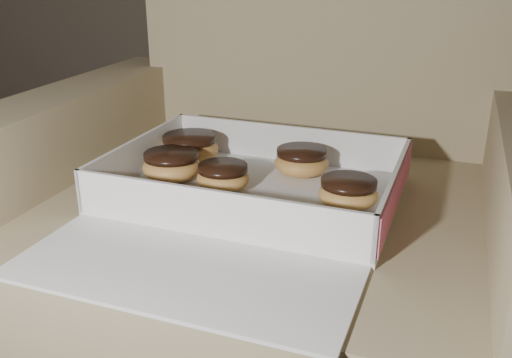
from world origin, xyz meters
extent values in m
cube|color=#897757|center=(-0.07, 0.93, 0.19)|extent=(0.67, 0.67, 0.39)
cube|color=#897757|center=(-0.07, 1.23, 0.63)|extent=(0.67, 0.13, 0.48)
cube|color=#897757|center=(-0.43, 0.93, 0.26)|extent=(0.11, 0.67, 0.52)
cube|color=white|center=(-0.09, 0.91, 0.39)|extent=(0.41, 0.31, 0.01)
cube|color=white|center=(-0.08, 1.06, 0.43)|extent=(0.41, 0.02, 0.06)
cube|color=white|center=(-0.09, 0.76, 0.43)|extent=(0.41, 0.02, 0.06)
cube|color=white|center=(-0.29, 0.91, 0.43)|extent=(0.01, 0.31, 0.06)
cube|color=white|center=(0.11, 0.90, 0.43)|extent=(0.01, 0.31, 0.06)
cube|color=#D6567E|center=(0.12, 0.90, 0.43)|extent=(0.01, 0.30, 0.05)
cube|color=white|center=(-0.09, 0.67, 0.39)|extent=(0.40, 0.18, 0.01)
ellipsoid|color=#E7A350|center=(-0.13, 0.90, 0.42)|extent=(0.08, 0.08, 0.04)
cylinder|color=black|center=(-0.13, 0.90, 0.43)|extent=(0.07, 0.07, 0.01)
ellipsoid|color=#E7A350|center=(-0.04, 1.00, 0.42)|extent=(0.09, 0.09, 0.04)
cylinder|color=black|center=(-0.04, 1.00, 0.44)|extent=(0.08, 0.08, 0.01)
ellipsoid|color=#E7A350|center=(-0.23, 0.91, 0.42)|extent=(0.09, 0.09, 0.04)
cylinder|color=black|center=(-0.23, 0.91, 0.44)|extent=(0.08, 0.08, 0.01)
ellipsoid|color=#E7A350|center=(-0.23, 0.99, 0.42)|extent=(0.10, 0.10, 0.05)
cylinder|color=black|center=(-0.23, 0.99, 0.44)|extent=(0.09, 0.09, 0.01)
ellipsoid|color=#E7A350|center=(0.05, 0.90, 0.42)|extent=(0.08, 0.08, 0.04)
cylinder|color=black|center=(0.05, 0.90, 0.43)|extent=(0.08, 0.08, 0.01)
ellipsoid|color=black|center=(-0.20, 0.88, 0.40)|extent=(0.01, 0.01, 0.00)
ellipsoid|color=black|center=(-0.23, 0.83, 0.40)|extent=(0.01, 0.01, 0.00)
ellipsoid|color=black|center=(-0.02, 0.78, 0.40)|extent=(0.01, 0.01, 0.00)
ellipsoid|color=black|center=(-0.07, 0.81, 0.40)|extent=(0.01, 0.01, 0.00)
ellipsoid|color=black|center=(-0.01, 0.78, 0.40)|extent=(0.01, 0.01, 0.00)
camera|label=1|loc=(0.17, 0.17, 0.73)|focal=40.00mm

